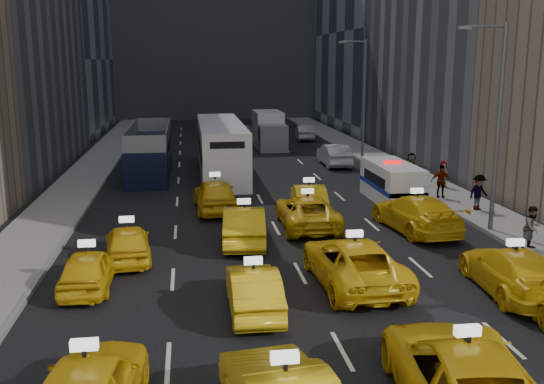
{
  "coord_description": "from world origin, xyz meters",
  "views": [
    {
      "loc": [
        -3.85,
        -12.21,
        7.43
      ],
      "look_at": [
        -0.37,
        12.55,
        2.0
      ],
      "focal_mm": 40.0,
      "sensor_mm": 36.0,
      "label": 1
    }
  ],
  "objects_px": {
    "nypd_van": "(392,183)",
    "city_bus": "(221,148)",
    "double_decker": "(150,151)",
    "box_truck": "(269,130)"
  },
  "relations": [
    {
      "from": "nypd_van",
      "to": "box_truck",
      "type": "xyz_separation_m",
      "value": [
        -3.74,
        21.48,
        0.51
      ]
    },
    {
      "from": "double_decker",
      "to": "box_truck",
      "type": "relative_size",
      "value": 1.61
    },
    {
      "from": "double_decker",
      "to": "city_bus",
      "type": "bearing_deg",
      "value": -5.8
    },
    {
      "from": "double_decker",
      "to": "box_truck",
      "type": "height_order",
      "value": "double_decker"
    },
    {
      "from": "nypd_van",
      "to": "box_truck",
      "type": "relative_size",
      "value": 0.78
    },
    {
      "from": "double_decker",
      "to": "city_bus",
      "type": "relative_size",
      "value": 0.82
    },
    {
      "from": "double_decker",
      "to": "city_bus",
      "type": "xyz_separation_m",
      "value": [
        4.66,
        -0.48,
        0.13
      ]
    },
    {
      "from": "nypd_van",
      "to": "city_bus",
      "type": "bearing_deg",
      "value": 128.34
    },
    {
      "from": "double_decker",
      "to": "city_bus",
      "type": "height_order",
      "value": "city_bus"
    },
    {
      "from": "double_decker",
      "to": "box_truck",
      "type": "xyz_separation_m",
      "value": [
        9.54,
        11.51,
        -0.07
      ]
    }
  ]
}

